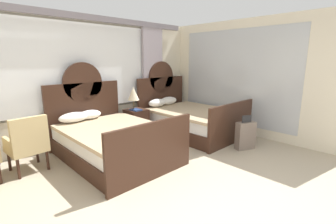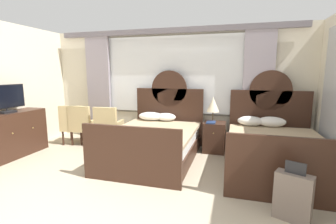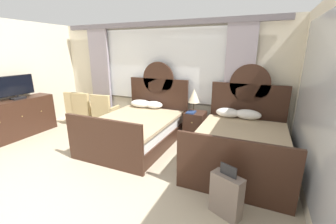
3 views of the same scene
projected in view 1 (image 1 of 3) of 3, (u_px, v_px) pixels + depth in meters
ground_plane at (233, 221)px, 2.71m from camera, size 24.00×24.00×0.00m
wall_back_window at (80, 77)px, 5.02m from camera, size 6.14×0.22×2.70m
wall_right_mirror at (247, 78)px, 5.64m from camera, size 0.08×4.33×2.70m
bed_near_window at (112, 139)px, 4.39m from camera, size 1.60×2.25×1.73m
bed_near_mirror at (190, 119)px, 5.87m from camera, size 1.60×2.25×1.73m
nightstand_between_beds at (136, 123)px, 5.64m from camera, size 0.45×0.48×0.64m
table_lamp_on_nightstand at (133, 94)px, 5.47m from camera, size 0.27×0.27×0.53m
book_on_nightstand at (136, 110)px, 5.46m from camera, size 0.18×0.26×0.03m
armchair_by_window_left at (28, 143)px, 3.79m from camera, size 0.57×0.57×0.93m
suitcase_on_floor at (245, 135)px, 4.82m from camera, size 0.43×0.31×0.70m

